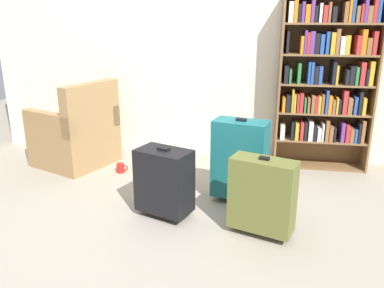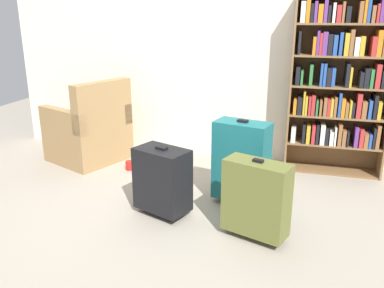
% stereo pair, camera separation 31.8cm
% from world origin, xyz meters
% --- Properties ---
extents(ground_plane, '(8.34, 8.34, 0.00)m').
position_xyz_m(ground_plane, '(0.00, 0.00, 0.00)').
color(ground_plane, '#9E9384').
extents(back_wall, '(4.77, 0.10, 2.60)m').
position_xyz_m(back_wall, '(0.00, 1.68, 1.30)').
color(back_wall, beige).
rests_on(back_wall, ground).
extents(bookshelf, '(0.94, 0.31, 1.74)m').
position_xyz_m(bookshelf, '(1.31, 1.46, 0.95)').
color(bookshelf, brown).
rests_on(bookshelf, ground).
extents(armchair, '(0.92, 0.92, 0.90)m').
position_xyz_m(armchair, '(-1.25, 1.11, 0.32)').
color(armchair, '#9E7A4C').
rests_on(armchair, ground).
extents(mug, '(0.12, 0.08, 0.10)m').
position_xyz_m(mug, '(-0.72, 0.93, 0.05)').
color(mug, red).
rests_on(mug, ground).
extents(suitcase_black, '(0.48, 0.39, 0.58)m').
position_xyz_m(suitcase_black, '(-0.06, 0.11, 0.30)').
color(suitcase_black, black).
rests_on(suitcase_black, ground).
extents(suitcase_olive, '(0.50, 0.34, 0.61)m').
position_xyz_m(suitcase_olive, '(0.70, -0.06, 0.32)').
color(suitcase_olive, brown).
rests_on(suitcase_olive, ground).
extents(suitcase_teal, '(0.49, 0.33, 0.74)m').
position_xyz_m(suitcase_teal, '(0.51, 0.47, 0.38)').
color(suitcase_teal, '#19666B').
rests_on(suitcase_teal, ground).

